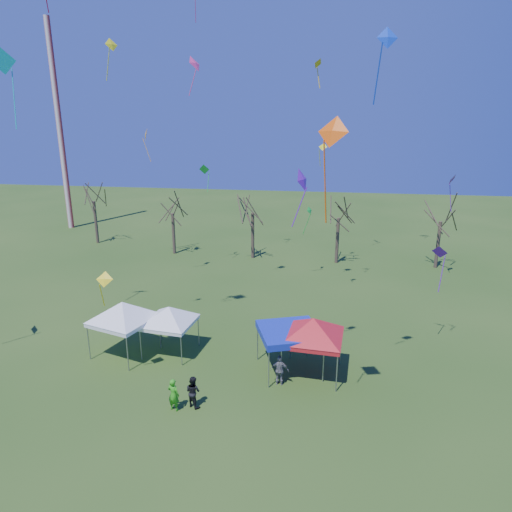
{
  "coord_description": "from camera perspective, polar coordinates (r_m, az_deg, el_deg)",
  "views": [
    {
      "loc": [
        5.03,
        -19.48,
        13.56
      ],
      "look_at": [
        1.41,
        3.0,
        6.71
      ],
      "focal_mm": 32.0,
      "sensor_mm": 36.0,
      "label": 1
    }
  ],
  "objects": [
    {
      "name": "kite_11",
      "position": [
        39.07,
        -7.65,
        22.75
      ],
      "size": [
        1.22,
        1.6,
        3.07
      ],
      "rotation": [
        0.0,
        0.0,
        1.28
      ],
      "color": "#F9377F",
      "rests_on": "ground"
    },
    {
      "name": "tree_4",
      "position": [
        45.32,
        22.3,
        5.97
      ],
      "size": [
        3.58,
        3.58,
        7.89
      ],
      "color": "#3D2D21",
      "rests_on": "ground"
    },
    {
      "name": "tent_white_mid",
      "position": [
        27.56,
        -10.84,
        -6.63
      ],
      "size": [
        3.87,
        3.87,
        3.43
      ],
      "rotation": [
        0.0,
        0.0,
        -0.11
      ],
      "color": "gray",
      "rests_on": "ground"
    },
    {
      "name": "kite_2",
      "position": [
        43.73,
        -13.63,
        14.5
      ],
      "size": [
        0.79,
        1.27,
        3.07
      ],
      "rotation": [
        0.0,
        0.0,
        5.05
      ],
      "color": "#FBA20D",
      "rests_on": "ground"
    },
    {
      "name": "tree_1",
      "position": [
        47.51,
        -10.49,
        7.05
      ],
      "size": [
        3.42,
        3.42,
        7.54
      ],
      "color": "#3D2D21",
      "rests_on": "ground"
    },
    {
      "name": "person_green",
      "position": [
        23.28,
        -10.27,
        -16.69
      ],
      "size": [
        0.7,
        0.55,
        1.67
      ],
      "primitive_type": "imported",
      "rotation": [
        0.0,
        0.0,
        2.87
      ],
      "color": "green",
      "rests_on": "ground"
    },
    {
      "name": "kite_22",
      "position": [
        39.56,
        6.68,
        5.51
      ],
      "size": [
        0.85,
        0.91,
        2.45
      ],
      "rotation": [
        0.0,
        0.0,
        1.01
      ],
      "color": "green",
      "rests_on": "ground"
    },
    {
      "name": "kite_0",
      "position": [
        20.24,
        16.05,
        24.52
      ],
      "size": [
        0.89,
        0.6,
        2.9
      ],
      "rotation": [
        0.0,
        0.0,
        0.24
      ],
      "color": "blue",
      "rests_on": "ground"
    },
    {
      "name": "tent_blue",
      "position": [
        25.43,
        4.21,
        -9.57
      ],
      "size": [
        4.1,
        4.1,
        2.51
      ],
      "rotation": [
        0.0,
        0.0,
        0.35
      ],
      "color": "gray",
      "rests_on": "ground"
    },
    {
      "name": "tree_0",
      "position": [
        54.0,
        -19.8,
        8.24
      ],
      "size": [
        3.83,
        3.83,
        8.44
      ],
      "color": "#3D2D21",
      "rests_on": "ground"
    },
    {
      "name": "kite_17",
      "position": [
        29.25,
        22.01,
        0.38
      ],
      "size": [
        1.07,
        0.92,
        2.87
      ],
      "rotation": [
        0.0,
        0.0,
        2.63
      ],
      "color": "#6217A5",
      "rests_on": "ground"
    },
    {
      "name": "kite_18",
      "position": [
        30.84,
        7.72,
        22.66
      ],
      "size": [
        0.73,
        0.81,
        1.77
      ],
      "rotation": [
        0.0,
        0.0,
        4.14
      ],
      "color": "yellow",
      "rests_on": "ground"
    },
    {
      "name": "kite_27",
      "position": [
        21.48,
        5.86,
        9.39
      ],
      "size": [
        0.86,
        1.2,
        2.75
      ],
      "rotation": [
        0.0,
        0.0,
        1.25
      ],
      "color": "purple",
      "rests_on": "ground"
    },
    {
      "name": "kite_8",
      "position": [
        31.22,
        -29.09,
        20.51
      ],
      "size": [
        1.58,
        0.89,
        4.47
      ],
      "rotation": [
        0.0,
        0.0,
        3.42
      ],
      "color": "#0BA8B3",
      "rests_on": "ground"
    },
    {
      "name": "ground",
      "position": [
        24.26,
        -4.64,
        -17.29
      ],
      "size": [
        140.0,
        140.0,
        0.0
      ],
      "primitive_type": "plane",
      "color": "#294917",
      "rests_on": "ground"
    },
    {
      "name": "tent_red",
      "position": [
        24.87,
        7.18,
        -8.2
      ],
      "size": [
        4.38,
        4.38,
        3.87
      ],
      "rotation": [
        0.0,
        0.0,
        -0.08
      ],
      "color": "gray",
      "rests_on": "ground"
    },
    {
      "name": "tree_3",
      "position": [
        44.17,
        10.38,
        6.72
      ],
      "size": [
        3.59,
        3.59,
        7.91
      ],
      "color": "#3D2D21",
      "rests_on": "ground"
    },
    {
      "name": "person_grey",
      "position": [
        24.84,
        3.01,
        -14.07
      ],
      "size": [
        1.02,
        0.48,
        1.69
      ],
      "primitive_type": "imported",
      "rotation": [
        0.0,
        0.0,
        3.07
      ],
      "color": "slate",
      "rests_on": "ground"
    },
    {
      "name": "person_dark",
      "position": [
        23.4,
        -7.87,
        -16.44
      ],
      "size": [
        0.98,
        0.91,
        1.62
      ],
      "primitive_type": "imported",
      "rotation": [
        0.0,
        0.0,
        2.67
      ],
      "color": "black",
      "rests_on": "ground"
    },
    {
      "name": "tent_white_west",
      "position": [
        27.85,
        -16.38,
        -5.97
      ],
      "size": [
        4.21,
        4.21,
        3.88
      ],
      "rotation": [
        0.0,
        0.0,
        -0.29
      ],
      "color": "gray",
      "rests_on": "ground"
    },
    {
      "name": "kite_7",
      "position": [
        36.2,
        -17.64,
        23.81
      ],
      "size": [
        1.03,
        1.1,
        2.84
      ],
      "rotation": [
        0.0,
        0.0,
        0.97
      ],
      "color": "yellow",
      "rests_on": "ground"
    },
    {
      "name": "tree_2",
      "position": [
        45.07,
        -0.43,
        7.46
      ],
      "size": [
        3.71,
        3.71,
        8.18
      ],
      "color": "#3D2D21",
      "rests_on": "ground"
    },
    {
      "name": "kite_1",
      "position": [
        23.7,
        -18.43,
        -2.85
      ],
      "size": [
        0.91,
        0.66,
        1.86
      ],
      "rotation": [
        0.0,
        0.0,
        0.17
      ],
      "color": "yellow",
      "rests_on": "ground"
    },
    {
      "name": "radio_mast",
      "position": [
        62.87,
        -23.33,
        14.47
      ],
      "size": [
        0.7,
        0.7,
        25.0
      ],
      "primitive_type": "cylinder",
      "color": "silver",
      "rests_on": "ground"
    },
    {
      "name": "kite_12",
      "position": [
        40.47,
        23.28,
        8.73
      ],
      "size": [
        0.98,
        1.14,
        3.13
      ],
      "rotation": [
        0.0,
        0.0,
        4.19
      ],
      "color": "#6C18AA",
      "rests_on": "ground"
    },
    {
      "name": "kite_5",
      "position": [
        17.11,
        9.54,
        14.93
      ],
      "size": [
        1.37,
        1.11,
        3.99
      ],
      "rotation": [
        0.0,
        0.0,
        5.8
      ],
      "color": "#F7580D",
      "rests_on": "ground"
    },
    {
      "name": "kite_13",
      "position": [
        42.2,
        -6.46,
        10.68
      ],
      "size": [
        0.97,
        0.71,
        2.48
      ],
      "rotation": [
        0.0,
        0.0,
        3.12
      ],
      "color": "green",
      "rests_on": "ground"
    },
    {
      "name": "kite_19",
      "position": [
        39.15,
        8.34,
        13.28
      ],
      "size": [
        0.85,
        0.68,
        1.96
      ],
      "rotation": [
        0.0,
        0.0,
        5.99
      ],
      "color": "yellow",
      "rests_on": "ground"
    }
  ]
}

